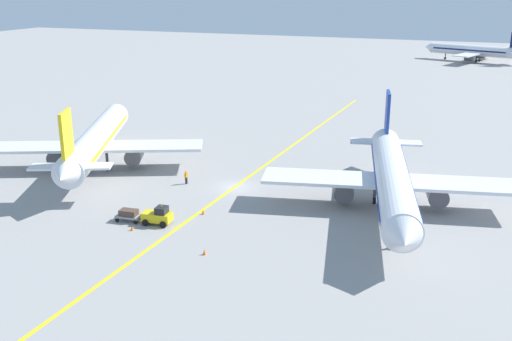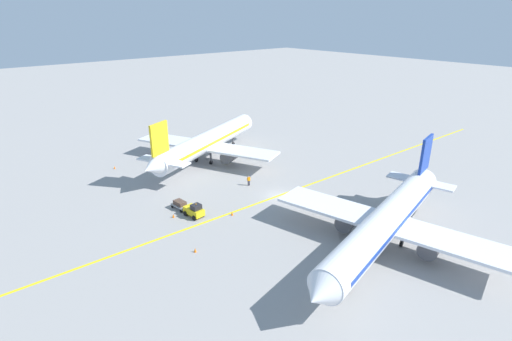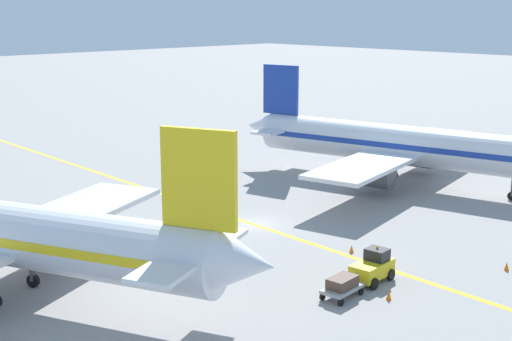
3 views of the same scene
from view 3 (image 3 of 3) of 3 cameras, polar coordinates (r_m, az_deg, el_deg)
ground_plane at (r=54.90m, az=-0.26°, el=-4.32°), size 400.00×400.00×0.00m
apron_yellow_centreline at (r=54.90m, az=-0.26°, el=-4.31°), size 4.07×119.96×0.01m
airplane_adjacent_stand at (r=67.55m, az=11.78°, el=1.93°), size 28.46×35.27×10.60m
baggage_tug_white at (r=44.14m, az=9.32°, el=-7.63°), size 3.14×2.01×2.11m
baggage_cart_trailing at (r=41.58m, az=6.92°, el=-9.08°), size 2.73×1.65×1.24m
ground_crew_worker at (r=50.09m, az=-4.46°, el=-4.98°), size 0.32×0.56×1.68m
traffic_cone_near_nose at (r=49.05m, az=7.65°, el=-6.23°), size 0.32×0.32×0.55m
traffic_cone_by_wingtip at (r=41.84m, az=10.58°, el=-9.79°), size 0.32×0.32×0.55m
traffic_cone_far_edge at (r=48.17m, az=19.42°, el=-7.24°), size 0.32×0.32×0.55m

